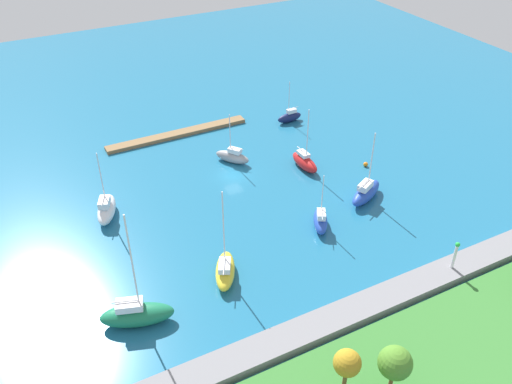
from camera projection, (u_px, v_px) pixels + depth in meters
The scene contains 16 objects.
water at pixel (233, 175), 81.93m from camera, with size 160.00×160.00×0.00m, color #1E668C.
pier_dock at pixel (178, 134), 92.11m from camera, with size 24.70×2.02×0.62m, color olive.
breakwater at pixel (358, 310), 58.51m from camera, with size 64.26×3.52×1.19m, color gray.
shoreline_park at pixel (410, 368), 52.48m from camera, with size 62.87×12.00×0.81m, color #387A33.
harbor_beacon at pixel (455, 253), 62.04m from camera, with size 0.56×0.56×3.73m.
park_tree_midwest at pixel (347, 363), 47.97m from camera, with size 2.57×2.57×5.08m.
park_tree_mideast at pixel (395, 363), 48.51m from camera, with size 3.18×3.18×4.93m.
sailboat_blue_by_breakwater at pixel (320, 220), 70.85m from camera, with size 4.17×5.51×7.84m.
sailboat_green_mid_basin at pixel (137, 314), 57.06m from camera, with size 8.26×5.10×14.38m.
sailboat_yellow_lone_north at pixel (225, 270), 62.97m from camera, with size 5.02×6.81×11.93m.
sailboat_white_far_north at pixel (106, 209), 72.64m from camera, with size 4.60×6.84×9.74m.
sailboat_gray_center_basin at pixel (233, 156), 84.50m from camera, with size 4.83×5.63×8.19m.
sailboat_navy_off_beacon at pixel (290, 117), 96.03m from camera, with size 4.80×1.67×7.64m.
sailboat_red_inner_mooring at pixel (305, 162), 82.99m from camera, with size 2.20×6.10×10.08m.
sailboat_blue_along_channel at pixel (366, 192), 76.03m from camera, with size 7.32×5.12×10.42m.
mooring_buoy_orange at pixel (366, 164), 83.85m from camera, with size 0.72×0.72×0.72m, color orange.
Camera 1 is at (28.78, 62.81, 44.24)m, focal length 37.94 mm.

